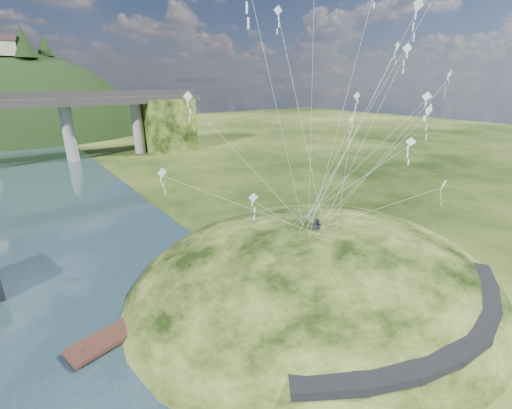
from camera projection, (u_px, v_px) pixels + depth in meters
ground at (260, 323)px, 26.03m from camera, size 320.00×320.00×0.00m
grass_hill at (315, 291)px, 32.50m from camera, size 36.00×32.00×13.00m
footpath at (443, 332)px, 22.07m from camera, size 22.29×5.84×0.83m
wooden_dock at (154, 312)px, 26.64m from camera, size 13.01×4.99×0.92m
kite_flyers at (317, 218)px, 30.07m from camera, size 1.17×1.10×1.98m
kite_swarm at (343, 71)px, 25.74m from camera, size 21.33×15.92×19.81m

